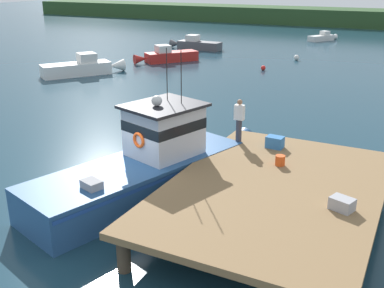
{
  "coord_description": "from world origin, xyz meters",
  "views": [
    {
      "loc": [
        8.28,
        -12.25,
        7.09
      ],
      "look_at": [
        1.2,
        1.67,
        1.4
      ],
      "focal_mm": 43.37,
      "sensor_mm": 36.0,
      "label": 1
    }
  ],
  "objects_px": {
    "moored_boat_far_right": "(167,56)",
    "moored_boat_outer_mooring": "(82,68)",
    "bait_bucket": "(280,160)",
    "deckhand_by_the_boat": "(239,120)",
    "mooring_buoy_channel_marker": "(263,68)",
    "mooring_buoy_outer": "(297,58)",
    "moored_boat_mid_harbor": "(323,37)",
    "crate_stack_mid_dock": "(275,142)",
    "moored_boat_near_channel": "(196,44)",
    "crate_single_by_cleat": "(342,204)",
    "main_fishing_boat": "(151,164)"
  },
  "relations": [
    {
      "from": "moored_boat_far_right",
      "to": "moored_boat_outer_mooring",
      "type": "bearing_deg",
      "value": -110.43
    },
    {
      "from": "bait_bucket",
      "to": "deckhand_by_the_boat",
      "type": "xyz_separation_m",
      "value": [
        -2.08,
        1.56,
        0.69
      ]
    },
    {
      "from": "mooring_buoy_channel_marker",
      "to": "mooring_buoy_outer",
      "type": "distance_m",
      "value": 5.85
    },
    {
      "from": "moored_boat_mid_harbor",
      "to": "mooring_buoy_channel_marker",
      "type": "distance_m",
      "value": 20.16
    },
    {
      "from": "moored_boat_outer_mooring",
      "to": "crate_stack_mid_dock",
      "type": "bearing_deg",
      "value": -32.3
    },
    {
      "from": "moored_boat_far_right",
      "to": "moored_boat_near_channel",
      "type": "xyz_separation_m",
      "value": [
        -1.0,
        7.62,
        -0.01
      ]
    },
    {
      "from": "crate_single_by_cleat",
      "to": "moored_boat_far_right",
      "type": "xyz_separation_m",
      "value": [
        -18.84,
        23.47,
        -0.87
      ]
    },
    {
      "from": "main_fishing_boat",
      "to": "moored_boat_outer_mooring",
      "type": "relative_size",
      "value": 1.67
    },
    {
      "from": "moored_boat_far_right",
      "to": "moored_boat_near_channel",
      "type": "height_order",
      "value": "moored_boat_far_right"
    },
    {
      "from": "main_fishing_boat",
      "to": "moored_boat_outer_mooring",
      "type": "distance_m",
      "value": 21.29
    },
    {
      "from": "crate_stack_mid_dock",
      "to": "moored_boat_outer_mooring",
      "type": "xyz_separation_m",
      "value": [
        -18.72,
        11.84,
        -0.86
      ]
    },
    {
      "from": "crate_stack_mid_dock",
      "to": "deckhand_by_the_boat",
      "type": "distance_m",
      "value": 1.56
    },
    {
      "from": "main_fishing_boat",
      "to": "moored_boat_mid_harbor",
      "type": "distance_m",
      "value": 43.04
    },
    {
      "from": "crate_single_by_cleat",
      "to": "deckhand_by_the_boat",
      "type": "relative_size",
      "value": 0.37
    },
    {
      "from": "crate_single_by_cleat",
      "to": "moored_boat_outer_mooring",
      "type": "height_order",
      "value": "moored_boat_outer_mooring"
    },
    {
      "from": "main_fishing_boat",
      "to": "mooring_buoy_outer",
      "type": "height_order",
      "value": "main_fishing_boat"
    },
    {
      "from": "crate_stack_mid_dock",
      "to": "moored_boat_outer_mooring",
      "type": "height_order",
      "value": "crate_stack_mid_dock"
    },
    {
      "from": "main_fishing_boat",
      "to": "crate_stack_mid_dock",
      "type": "distance_m",
      "value": 4.56
    },
    {
      "from": "crate_stack_mid_dock",
      "to": "deckhand_by_the_boat",
      "type": "xyz_separation_m",
      "value": [
        -1.42,
        0.03,
        0.65
      ]
    },
    {
      "from": "crate_stack_mid_dock",
      "to": "moored_boat_near_channel",
      "type": "height_order",
      "value": "crate_stack_mid_dock"
    },
    {
      "from": "crate_single_by_cleat",
      "to": "deckhand_by_the_boat",
      "type": "distance_m",
      "value": 5.91
    },
    {
      "from": "moored_boat_mid_harbor",
      "to": "moored_boat_far_right",
      "type": "distance_m",
      "value": 22.19
    },
    {
      "from": "moored_boat_mid_harbor",
      "to": "moored_boat_near_channel",
      "type": "bearing_deg",
      "value": -128.58
    },
    {
      "from": "moored_boat_near_channel",
      "to": "moored_boat_mid_harbor",
      "type": "bearing_deg",
      "value": 51.42
    },
    {
      "from": "moored_boat_outer_mooring",
      "to": "moored_boat_near_channel",
      "type": "height_order",
      "value": "moored_boat_outer_mooring"
    },
    {
      "from": "main_fishing_boat",
      "to": "crate_stack_mid_dock",
      "type": "relative_size",
      "value": 16.5
    },
    {
      "from": "deckhand_by_the_boat",
      "to": "mooring_buoy_channel_marker",
      "type": "distance_m",
      "value": 20.63
    },
    {
      "from": "main_fishing_boat",
      "to": "deckhand_by_the_boat",
      "type": "height_order",
      "value": "main_fishing_boat"
    },
    {
      "from": "crate_single_by_cleat",
      "to": "bait_bucket",
      "type": "distance_m",
      "value": 3.28
    },
    {
      "from": "moored_boat_mid_harbor",
      "to": "mooring_buoy_channel_marker",
      "type": "bearing_deg",
      "value": -91.01
    },
    {
      "from": "moored_boat_mid_harbor",
      "to": "mooring_buoy_channel_marker",
      "type": "xyz_separation_m",
      "value": [
        -0.35,
        -20.15,
        -0.18
      ]
    },
    {
      "from": "crate_single_by_cleat",
      "to": "crate_stack_mid_dock",
      "type": "xyz_separation_m",
      "value": [
        -3.04,
        3.79,
        0.04
      ]
    },
    {
      "from": "moored_boat_mid_harbor",
      "to": "moored_boat_outer_mooring",
      "type": "relative_size",
      "value": 0.69
    },
    {
      "from": "crate_single_by_cleat",
      "to": "bait_bucket",
      "type": "bearing_deg",
      "value": 136.53
    },
    {
      "from": "bait_bucket",
      "to": "moored_boat_near_channel",
      "type": "height_order",
      "value": "bait_bucket"
    },
    {
      "from": "moored_boat_mid_harbor",
      "to": "moored_boat_far_right",
      "type": "relative_size",
      "value": 0.78
    },
    {
      "from": "main_fishing_boat",
      "to": "moored_boat_near_channel",
      "type": "bearing_deg",
      "value": 113.82
    },
    {
      "from": "crate_single_by_cleat",
      "to": "moored_boat_near_channel",
      "type": "relative_size",
      "value": 0.11
    },
    {
      "from": "mooring_buoy_outer",
      "to": "bait_bucket",
      "type": "bearing_deg",
      "value": -76.29
    },
    {
      "from": "mooring_buoy_channel_marker",
      "to": "mooring_buoy_outer",
      "type": "xyz_separation_m",
      "value": [
        1.14,
        5.73,
        0.05
      ]
    },
    {
      "from": "mooring_buoy_channel_marker",
      "to": "main_fishing_boat",
      "type": "bearing_deg",
      "value": -80.89
    },
    {
      "from": "crate_single_by_cleat",
      "to": "moored_boat_near_channel",
      "type": "distance_m",
      "value": 36.89
    },
    {
      "from": "bait_bucket",
      "to": "moored_boat_mid_harbor",
      "type": "bearing_deg",
      "value": 100.1
    },
    {
      "from": "deckhand_by_the_boat",
      "to": "moored_boat_near_channel",
      "type": "xyz_separation_m",
      "value": [
        -15.38,
        27.28,
        -1.57
      ]
    },
    {
      "from": "main_fishing_boat",
      "to": "crate_stack_mid_dock",
      "type": "xyz_separation_m",
      "value": [
        3.43,
        2.98,
        0.4
      ]
    },
    {
      "from": "crate_stack_mid_dock",
      "to": "bait_bucket",
      "type": "distance_m",
      "value": 1.67
    },
    {
      "from": "crate_stack_mid_dock",
      "to": "moored_boat_near_channel",
      "type": "distance_m",
      "value": 32.07
    },
    {
      "from": "deckhand_by_the_boat",
      "to": "mooring_buoy_channel_marker",
      "type": "xyz_separation_m",
      "value": [
        -5.66,
        19.75,
        -1.87
      ]
    },
    {
      "from": "bait_bucket",
      "to": "moored_boat_outer_mooring",
      "type": "height_order",
      "value": "moored_boat_outer_mooring"
    },
    {
      "from": "crate_stack_mid_dock",
      "to": "moored_boat_mid_harbor",
      "type": "relative_size",
      "value": 0.15
    }
  ]
}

